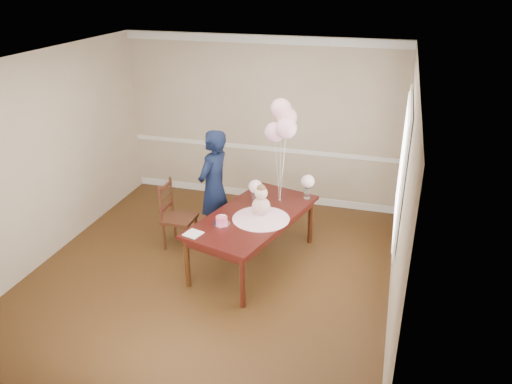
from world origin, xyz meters
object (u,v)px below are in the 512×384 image
object	(u,v)px
birthday_cake	(222,220)
woman	(214,188)
dining_table_top	(253,216)
dining_chair_seat	(180,219)

from	to	relation	value
birthday_cake	woman	world-z (taller)	woman
dining_table_top	birthday_cake	size ratio (longest dim) A/B	13.33
dining_table_top	woman	size ratio (longest dim) A/B	1.16
woman	birthday_cake	bearing A→B (deg)	39.03
birthday_cake	dining_chair_seat	xyz separation A→B (m)	(-0.82, 0.52, -0.35)
birthday_cake	woman	xyz separation A→B (m)	(-0.40, 0.80, 0.05)
dining_chair_seat	woman	bearing A→B (deg)	34.77
dining_table_top	dining_chair_seat	world-z (taller)	dining_table_top
dining_table_top	dining_chair_seat	xyz separation A→B (m)	(-1.12, 0.15, -0.27)
dining_table_top	birthday_cake	distance (m)	0.48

